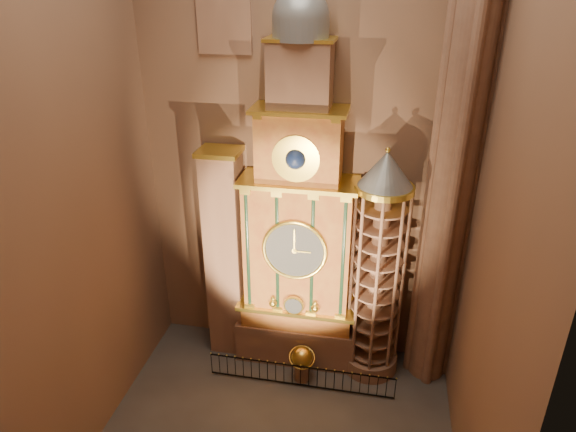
% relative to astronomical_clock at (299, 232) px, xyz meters
% --- Properties ---
extents(wall_back, '(22.00, 0.00, 22.00)m').
position_rel_astronomical_clock_xyz_m(wall_back, '(0.00, 1.04, 4.32)').
color(wall_back, '#8B654B').
rests_on(wall_back, floor).
extents(wall_left, '(0.00, 22.00, 22.00)m').
position_rel_astronomical_clock_xyz_m(wall_left, '(-7.00, -4.96, 4.32)').
color(wall_left, '#8B654B').
rests_on(wall_left, floor).
extents(wall_right, '(0.00, 22.00, 22.00)m').
position_rel_astronomical_clock_xyz_m(wall_right, '(7.00, -4.96, 4.32)').
color(wall_right, '#8B654B').
rests_on(wall_right, floor).
extents(astronomical_clock, '(5.60, 2.41, 16.70)m').
position_rel_astronomical_clock_xyz_m(astronomical_clock, '(0.00, 0.00, 0.00)').
color(astronomical_clock, '#8C634C').
rests_on(astronomical_clock, floor).
extents(portrait_tower, '(1.80, 1.60, 10.20)m').
position_rel_astronomical_clock_xyz_m(portrait_tower, '(-3.40, 0.02, -1.53)').
color(portrait_tower, '#8C634C').
rests_on(portrait_tower, floor).
extents(stair_turret, '(2.50, 2.50, 10.80)m').
position_rel_astronomical_clock_xyz_m(stair_turret, '(3.50, -0.26, -1.41)').
color(stair_turret, '#8C634C').
rests_on(stair_turret, floor).
extents(gothic_pier, '(2.04, 2.04, 22.00)m').
position_rel_astronomical_clock_xyz_m(gothic_pier, '(6.10, 0.04, 4.32)').
color(gothic_pier, '#8C634C').
rests_on(gothic_pier, floor).
extents(celestial_globe, '(1.46, 1.41, 1.73)m').
position_rel_astronomical_clock_xyz_m(celestial_globe, '(0.50, -1.70, -5.64)').
color(celestial_globe, '#8C634C').
rests_on(celestial_globe, floor).
extents(iron_railing, '(8.30, 0.09, 1.13)m').
position_rel_astronomical_clock_xyz_m(iron_railing, '(0.52, -2.19, -6.07)').
color(iron_railing, black).
rests_on(iron_railing, floor).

